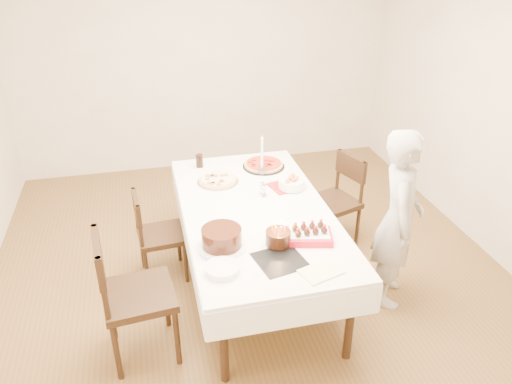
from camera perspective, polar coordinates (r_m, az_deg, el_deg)
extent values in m
plane|color=brown|center=(4.43, -0.43, -9.89)|extent=(5.00, 5.00, 0.00)
cube|color=beige|center=(6.11, -5.96, 14.95)|extent=(4.50, 0.04, 2.70)
cube|color=beige|center=(4.76, 27.22, 8.15)|extent=(0.04, 5.00, 2.70)
cube|color=white|center=(4.15, 0.00, -6.48)|extent=(1.50, 2.31, 0.75)
imported|color=#ADA8A3|center=(3.99, 15.95, -3.04)|extent=(0.54, 0.64, 1.47)
cylinder|color=beige|center=(4.36, -4.39, 1.32)|extent=(0.39, 0.39, 0.04)
cylinder|color=red|center=(4.64, 0.87, 3.15)|extent=(0.52, 0.52, 0.04)
cube|color=#B21E1E|center=(4.29, 3.29, 0.61)|extent=(0.30, 0.30, 0.01)
cylinder|color=white|center=(4.26, 4.07, 0.98)|extent=(0.27, 0.27, 0.07)
cylinder|color=white|center=(4.43, 0.70, 4.23)|extent=(0.08, 0.08, 0.37)
cylinder|color=black|center=(4.65, -6.48, 3.56)|extent=(0.08, 0.08, 0.12)
cylinder|color=#36170D|center=(3.48, -3.95, -5.24)|extent=(0.46, 0.46, 0.14)
cube|color=black|center=(3.38, 2.78, -7.84)|extent=(0.37, 0.37, 0.01)
cylinder|color=#32180D|center=(3.48, 2.55, -4.76)|extent=(0.18, 0.18, 0.17)
cube|color=beige|center=(3.30, 7.46, -9.08)|extent=(0.31, 0.25, 0.02)
cylinder|color=white|center=(3.27, -3.89, -8.78)|extent=(0.30, 0.30, 0.05)
cylinder|color=white|center=(3.46, -4.46, -6.80)|extent=(0.25, 0.25, 0.01)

